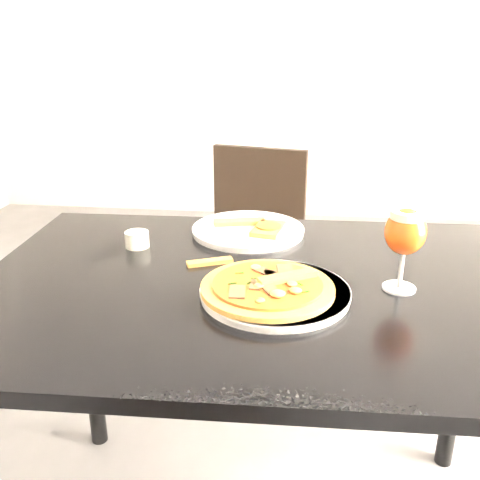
# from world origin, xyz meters

# --- Properties ---
(dining_table) EXTENTS (1.22, 0.83, 0.75)m
(dining_table) POSITION_xyz_m (-0.32, 0.26, 0.66)
(dining_table) COLOR black
(dining_table) RESTS_ON ground
(chair_far) EXTENTS (0.46, 0.46, 0.83)m
(chair_far) POSITION_xyz_m (-0.44, 1.14, 0.46)
(chair_far) COLOR black
(chair_far) RESTS_ON ground
(plate_main) EXTENTS (0.31, 0.31, 0.02)m
(plate_main) POSITION_xyz_m (-0.30, 0.19, 0.76)
(plate_main) COLOR white
(plate_main) RESTS_ON dining_table
(pizza) EXTENTS (0.26, 0.26, 0.03)m
(pizza) POSITION_xyz_m (-0.31, 0.18, 0.77)
(pizza) COLOR #A35327
(pizza) RESTS_ON plate_main
(plate_second) EXTENTS (0.37, 0.37, 0.02)m
(plate_second) POSITION_xyz_m (-0.39, 0.53, 0.76)
(plate_second) COLOR white
(plate_second) RESTS_ON dining_table
(crust_scraps) EXTENTS (0.19, 0.14, 0.02)m
(crust_scraps) POSITION_xyz_m (-0.36, 0.53, 0.77)
(crust_scraps) COLOR #A35327
(crust_scraps) RESTS_ON plate_second
(loose_crust) EXTENTS (0.10, 0.06, 0.01)m
(loose_crust) POSITION_xyz_m (-0.45, 0.33, 0.75)
(loose_crust) COLOR #A35327
(loose_crust) RESTS_ON dining_table
(sauce_cup) EXTENTS (0.06, 0.06, 0.04)m
(sauce_cup) POSITION_xyz_m (-0.64, 0.41, 0.77)
(sauce_cup) COLOR silver
(sauce_cup) RESTS_ON dining_table
(beer_glass) EXTENTS (0.08, 0.08, 0.17)m
(beer_glass) POSITION_xyz_m (-0.05, 0.25, 0.87)
(beer_glass) COLOR #B4B9BD
(beer_glass) RESTS_ON dining_table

